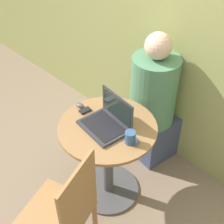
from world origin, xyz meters
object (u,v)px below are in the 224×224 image
(chair_empty, at_px, (65,214))
(person_seated, at_px, (157,108))
(laptop, at_px, (108,121))
(cell_phone, at_px, (85,111))

(chair_empty, xyz_separation_m, person_seated, (-0.23, 1.21, 0.02))
(chair_empty, distance_m, person_seated, 1.23)
(laptop, relative_size, chair_empty, 0.37)
(cell_phone, distance_m, chair_empty, 0.77)
(cell_phone, xyz_separation_m, chair_empty, (0.44, -0.57, -0.24))
(person_seated, bearing_deg, laptop, -87.75)
(cell_phone, xyz_separation_m, person_seated, (0.21, 0.64, -0.22))
(laptop, distance_m, person_seated, 0.68)
(laptop, height_order, cell_phone, laptop)
(laptop, bearing_deg, cell_phone, -178.03)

